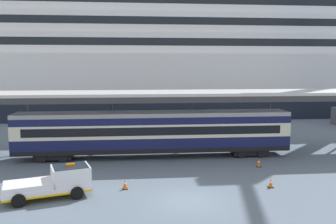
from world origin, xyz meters
name	(u,v)px	position (x,y,z in m)	size (l,w,h in m)	color
ground_plane	(187,201)	(0.00, 0.00, 0.00)	(400.00, 400.00, 0.00)	slate
cruise_ship	(128,34)	(-3.95, 47.11, 14.05)	(168.95, 29.60, 40.53)	black
platform_canopy	(153,95)	(-1.37, 11.32, 5.62)	(47.13, 5.68, 5.87)	#BABABA
train_carriage	(154,132)	(-1.37, 10.90, 2.31)	(24.21, 2.81, 4.11)	black
service_truck	(56,181)	(-8.08, 1.48, 0.99)	(5.57, 3.48, 2.02)	white
traffic_cone_near	(271,183)	(6.00, 1.84, 0.31)	(0.36, 0.36, 0.63)	black
traffic_cone_mid	(259,162)	(6.94, 6.86, 0.36)	(0.36, 0.36, 0.73)	black
traffic_cone_far	(125,184)	(-3.80, 2.46, 0.34)	(0.36, 0.36, 0.69)	black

